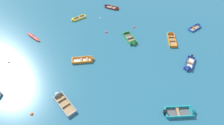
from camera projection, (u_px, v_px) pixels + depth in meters
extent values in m
cube|color=#99754C|center=(172.00, 40.00, 35.90)|extent=(1.38, 3.43, 0.11)
cube|color=orange|center=(168.00, 40.00, 35.79)|extent=(0.38, 3.48, 0.43)
cube|color=orange|center=(175.00, 40.00, 35.76)|extent=(0.38, 3.48, 0.43)
cube|color=orange|center=(173.00, 46.00, 34.60)|extent=(1.15, 0.22, 0.43)
cone|color=orange|center=(170.00, 33.00, 36.99)|extent=(1.18, 0.89, 1.11)
cube|color=#937047|center=(172.00, 40.00, 35.59)|extent=(1.07, 0.45, 0.03)
cube|color=#937047|center=(171.00, 36.00, 36.28)|extent=(1.07, 0.45, 0.03)
cube|color=#4C4C51|center=(179.00, 113.00, 26.32)|extent=(3.54, 1.87, 0.12)
cube|color=teal|center=(178.00, 107.00, 26.66)|extent=(3.47, 0.72, 0.47)
cube|color=teal|center=(181.00, 117.00, 25.73)|extent=(3.47, 0.72, 0.47)
cube|color=teal|center=(166.00, 113.00, 26.13)|extent=(0.38, 1.35, 0.47)
cone|color=teal|center=(193.00, 111.00, 26.24)|extent=(1.03, 1.44, 1.32)
cube|color=#937047|center=(178.00, 112.00, 26.12)|extent=(0.58, 1.28, 0.03)
cube|color=black|center=(165.00, 112.00, 26.00)|extent=(0.39, 0.41, 0.66)
cube|color=#4C4C51|center=(130.00, 39.00, 36.17)|extent=(2.61, 3.28, 0.11)
cube|color=#288C3D|center=(133.00, 37.00, 36.22)|extent=(1.71, 2.82, 0.45)
cube|color=#288C3D|center=(126.00, 39.00, 35.88)|extent=(1.71, 2.82, 0.45)
cube|color=#288C3D|center=(126.00, 33.00, 37.05)|extent=(1.15, 0.75, 0.45)
cone|color=#288C3D|center=(134.00, 44.00, 34.98)|extent=(1.44, 1.26, 1.23)
cube|color=#937047|center=(129.00, 37.00, 36.09)|extent=(1.16, 0.87, 0.03)
cube|color=#937047|center=(132.00, 40.00, 35.50)|extent=(1.16, 0.87, 0.03)
cube|color=beige|center=(189.00, 64.00, 32.10)|extent=(1.93, 2.99, 0.10)
cube|color=navy|center=(193.00, 65.00, 31.81)|extent=(1.04, 2.78, 0.41)
cube|color=navy|center=(186.00, 62.00, 32.16)|extent=(1.04, 2.78, 0.41)
cube|color=navy|center=(191.00, 57.00, 32.87)|extent=(1.08, 0.48, 0.41)
cone|color=navy|center=(187.00, 70.00, 31.05)|extent=(1.24, 0.99, 1.08)
cube|color=#937047|center=(190.00, 62.00, 32.02)|extent=(1.05, 0.62, 0.03)
cube|color=black|center=(192.00, 56.00, 32.84)|extent=(0.36, 0.35, 0.57)
cube|color=#4C4C51|center=(79.00, 18.00, 40.43)|extent=(2.50, 2.35, 0.07)
cube|color=yellow|center=(80.00, 19.00, 40.10)|extent=(2.06, 1.83, 0.28)
cube|color=yellow|center=(78.00, 17.00, 40.61)|extent=(2.06, 1.83, 0.28)
cube|color=yellow|center=(85.00, 16.00, 40.87)|extent=(0.66, 0.73, 0.28)
cone|color=yellow|center=(73.00, 20.00, 39.81)|extent=(1.04, 1.06, 0.87)
cube|color=#937047|center=(80.00, 17.00, 40.36)|extent=(0.75, 0.79, 0.03)
cube|color=#99754C|center=(194.00, 28.00, 38.26)|extent=(2.47, 2.41, 0.08)
cube|color=blue|center=(192.00, 26.00, 38.46)|extent=(1.94, 1.84, 0.31)
cube|color=blue|center=(197.00, 29.00, 37.90)|extent=(1.94, 1.84, 0.31)
cube|color=blue|center=(190.00, 30.00, 37.66)|extent=(0.76, 0.80, 0.31)
cone|color=blue|center=(199.00, 25.00, 38.71)|extent=(1.11, 1.12, 0.98)
cube|color=#937047|center=(194.00, 28.00, 38.08)|extent=(0.82, 0.85, 0.03)
cube|color=gray|center=(112.00, 8.00, 42.98)|extent=(2.75, 1.57, 0.07)
cube|color=maroon|center=(113.00, 6.00, 43.21)|extent=(2.63, 0.77, 0.28)
cube|color=maroon|center=(111.00, 9.00, 42.60)|extent=(2.63, 0.77, 0.28)
cube|color=maroon|center=(106.00, 6.00, 43.26)|extent=(0.35, 0.95, 0.28)
cone|color=maroon|center=(118.00, 9.00, 42.53)|extent=(0.85, 1.07, 0.94)
cube|color=#937047|center=(111.00, 7.00, 42.90)|extent=(0.50, 0.92, 0.03)
cube|color=#937047|center=(115.00, 8.00, 42.69)|extent=(0.50, 0.92, 0.03)
cube|color=black|center=(105.00, 6.00, 43.21)|extent=(0.31, 0.31, 0.40)
ellipsoid|color=red|center=(33.00, 37.00, 36.37)|extent=(3.40, 2.47, 0.33)
torus|color=black|center=(33.00, 36.00, 36.26)|extent=(0.62, 0.62, 0.07)
cube|color=#99754C|center=(65.00, 104.00, 27.14)|extent=(3.53, 3.41, 0.11)
cube|color=gray|center=(60.00, 107.00, 26.74)|extent=(2.87, 2.69, 0.44)
cube|color=gray|center=(69.00, 101.00, 27.30)|extent=(2.87, 2.69, 0.44)
cube|color=gray|center=(72.00, 114.00, 26.02)|extent=(0.97, 1.03, 0.44)
cone|color=gray|center=(57.00, 94.00, 28.05)|extent=(1.50, 1.52, 1.25)
cube|color=#937047|center=(65.00, 104.00, 26.85)|extent=(1.09, 1.13, 0.03)
cube|color=#937047|center=(61.00, 99.00, 27.44)|extent=(1.09, 1.13, 0.03)
cube|color=beige|center=(82.00, 60.00, 32.61)|extent=(3.22, 1.74, 0.10)
cube|color=orange|center=(82.00, 57.00, 32.88)|extent=(3.12, 0.82, 0.39)
cube|color=orange|center=(82.00, 62.00, 32.13)|extent=(3.12, 0.82, 0.39)
cube|color=orange|center=(72.00, 61.00, 32.39)|extent=(0.37, 1.09, 0.39)
cone|color=orange|center=(93.00, 59.00, 32.62)|extent=(0.96, 1.22, 1.07)
cube|color=#937047|center=(81.00, 60.00, 32.44)|extent=(0.56, 1.05, 0.03)
cube|color=#937047|center=(87.00, 59.00, 32.51)|extent=(0.56, 1.05, 0.03)
sphere|color=silver|center=(100.00, 18.00, 40.52)|extent=(0.30, 0.30, 0.30)
sphere|color=orange|center=(32.00, 114.00, 26.24)|extent=(0.43, 0.43, 0.43)
sphere|color=silver|center=(9.00, 62.00, 32.41)|extent=(0.45, 0.45, 0.45)
sphere|color=red|center=(106.00, 32.00, 37.51)|extent=(0.40, 0.40, 0.40)
sphere|color=red|center=(134.00, 27.00, 38.53)|extent=(0.41, 0.41, 0.41)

